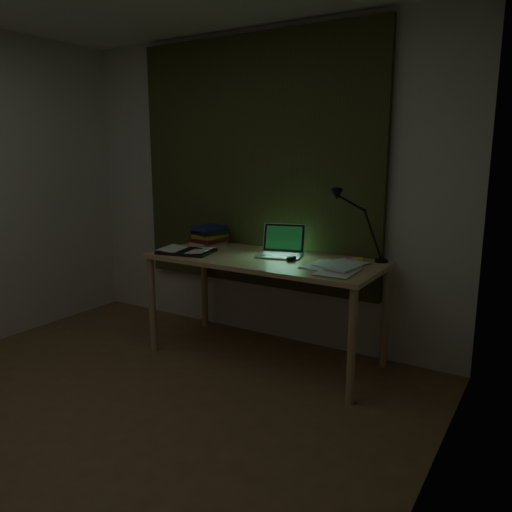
{
  "coord_description": "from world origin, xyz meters",
  "views": [
    {
      "loc": [
        2.17,
        -1.54,
        1.54
      ],
      "look_at": [
        0.35,
        1.42,
        0.82
      ],
      "focal_mm": 35.0,
      "sensor_mm": 36.0,
      "label": 1
    }
  ],
  "objects": [
    {
      "name": "floor",
      "position": [
        0.0,
        0.0,
        0.0
      ],
      "size": [
        3.5,
        4.0,
        0.0
      ],
      "primitive_type": "cube",
      "color": "brown",
      "rests_on": "ground"
    },
    {
      "name": "wall_back",
      "position": [
        0.0,
        2.0,
        1.25
      ],
      "size": [
        3.5,
        0.0,
        2.5
      ],
      "primitive_type": "cube",
      "color": "beige",
      "rests_on": "ground"
    },
    {
      "name": "wall_right",
      "position": [
        1.75,
        0.0,
        1.25
      ],
      "size": [
        0.0,
        4.0,
        2.5
      ],
      "primitive_type": "cube",
      "color": "beige",
      "rests_on": "ground"
    },
    {
      "name": "curtain",
      "position": [
        0.0,
        1.96,
        1.45
      ],
      "size": [
        2.2,
        0.06,
        2.0
      ],
      "primitive_type": "cube",
      "color": "#33361B",
      "rests_on": "wall_back"
    },
    {
      "name": "desk",
      "position": [
        0.35,
        1.54,
        0.39
      ],
      "size": [
        1.72,
        0.75,
        0.79
      ],
      "primitive_type": null,
      "color": "tan",
      "rests_on": "floor"
    },
    {
      "name": "laptop",
      "position": [
        0.43,
        1.62,
        0.9
      ],
      "size": [
        0.4,
        0.43,
        0.23
      ],
      "primitive_type": null,
      "rotation": [
        0.0,
        0.0,
        0.26
      ],
      "color": "silver",
      "rests_on": "desk"
    },
    {
      "name": "open_textbook",
      "position": [
        -0.25,
        1.38,
        0.8
      ],
      "size": [
        0.45,
        0.36,
        0.03
      ],
      "primitive_type": null,
      "rotation": [
        0.0,
        0.0,
        0.21
      ],
      "color": "silver",
      "rests_on": "desk"
    },
    {
      "name": "book_stack",
      "position": [
        -0.3,
        1.74,
        0.87
      ],
      "size": [
        0.25,
        0.29,
        0.17
      ],
      "primitive_type": null,
      "rotation": [
        0.0,
        0.0,
        -0.18
      ],
      "color": "silver",
      "rests_on": "desk"
    },
    {
      "name": "loose_papers",
      "position": [
        0.93,
        1.5,
        0.8
      ],
      "size": [
        0.47,
        0.49,
        0.02
      ],
      "primitive_type": null,
      "rotation": [
        0.0,
        0.0,
        -0.28
      ],
      "color": "silver",
      "rests_on": "desk"
    },
    {
      "name": "mouse",
      "position": [
        0.57,
        1.55,
        0.81
      ],
      "size": [
        0.07,
        0.1,
        0.04
      ],
      "primitive_type": "ellipsoid",
      "rotation": [
        0.0,
        0.0,
        -0.07
      ],
      "color": "black",
      "rests_on": "desk"
    },
    {
      "name": "sticky_yellow",
      "position": [
        0.96,
        1.81,
        0.79
      ],
      "size": [
        0.1,
        0.1,
        0.02
      ],
      "primitive_type": "cube",
      "rotation": [
        0.0,
        0.0,
        0.42
      ],
      "color": "#F1F333",
      "rests_on": "desk"
    },
    {
      "name": "sticky_pink",
      "position": [
        0.91,
        1.81,
        0.79
      ],
      "size": [
        0.08,
        0.08,
        0.01
      ],
      "primitive_type": "cube",
      "rotation": [
        0.0,
        0.0,
        0.29
      ],
      "color": "#FE62B8",
      "rests_on": "desk"
    },
    {
      "name": "desk_lamp",
      "position": [
        1.12,
        1.84,
        1.03
      ],
      "size": [
        0.34,
        0.28,
        0.49
      ],
      "primitive_type": null,
      "rotation": [
        0.0,
        0.0,
        -0.08
      ],
      "color": "black",
      "rests_on": "desk"
    }
  ]
}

